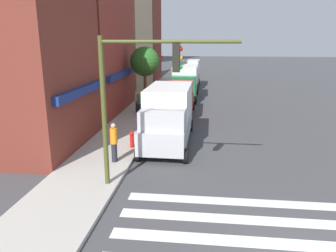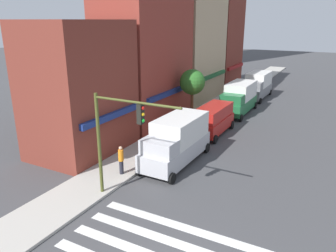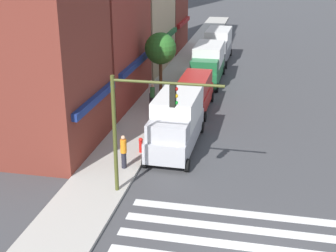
# 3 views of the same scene
# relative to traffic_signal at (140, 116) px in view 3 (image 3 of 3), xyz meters

# --- Properties ---
(sidewalk_left) EXTENTS (120.00, 3.00, 0.15)m
(sidewalk_left) POSITION_rel_traffic_signal_xyz_m (-4.15, 2.28, -3.80)
(sidewalk_left) COLOR #B2ADA3
(sidewalk_left) RESTS_ON ground_plane
(traffic_signal) EXTENTS (0.32, 4.83, 5.60)m
(traffic_signal) POSITION_rel_traffic_signal_xyz_m (0.00, 0.00, 0.00)
(traffic_signal) COLOR #474C1E
(traffic_signal) RESTS_ON ground_plane
(box_truck_silver) EXTENTS (6.23, 2.42, 3.04)m
(box_truck_silver) POSITION_rel_traffic_signal_xyz_m (5.59, -0.52, -2.29)
(box_truck_silver) COLOR #B7B7BC
(box_truck_silver) RESTS_ON ground_plane
(van_red) EXTENTS (5.01, 2.22, 2.34)m
(van_red) POSITION_rel_traffic_signal_xyz_m (12.20, -0.52, -2.59)
(van_red) COLOR #B21E19
(van_red) RESTS_ON ground_plane
(box_truck_green) EXTENTS (6.20, 2.42, 3.04)m
(box_truck_green) POSITION_rel_traffic_signal_xyz_m (19.46, -0.52, -2.29)
(box_truck_green) COLOR #1E6638
(box_truck_green) RESTS_ON ground_plane
(box_truck_grey) EXTENTS (6.24, 2.42, 3.04)m
(box_truck_grey) POSITION_rel_traffic_signal_xyz_m (27.05, -0.52, -2.29)
(box_truck_grey) COLOR slate
(box_truck_grey) RESTS_ON ground_plane
(pedestrian_orange_vest) EXTENTS (0.32, 0.32, 1.77)m
(pedestrian_orange_vest) POSITION_rel_traffic_signal_xyz_m (2.25, 1.52, -2.80)
(pedestrian_orange_vest) COLOR #23232D
(pedestrian_orange_vest) RESTS_ON sidewalk_left
(pedestrian_white_shirt) EXTENTS (0.32, 0.32, 1.77)m
(pedestrian_white_shirt) POSITION_rel_traffic_signal_xyz_m (12.36, 2.57, -2.80)
(pedestrian_white_shirt) COLOR #23232D
(pedestrian_white_shirt) RESTS_ON sidewalk_left
(pedestrian_green_top) EXTENTS (0.32, 0.32, 1.77)m
(pedestrian_green_top) POSITION_rel_traffic_signal_xyz_m (11.36, 2.22, -2.80)
(pedestrian_green_top) COLOR #23232D
(pedestrian_green_top) RESTS_ON sidewalk_left
(fire_hydrant) EXTENTS (0.24, 0.24, 0.84)m
(fire_hydrant) POSITION_rel_traffic_signal_xyz_m (4.28, 1.18, -3.26)
(fire_hydrant) COLOR red
(fire_hydrant) RESTS_ON sidewalk_left
(street_tree) EXTENTS (2.27, 2.27, 4.76)m
(street_tree) POSITION_rel_traffic_signal_xyz_m (14.16, 2.28, -0.12)
(street_tree) COLOR brown
(street_tree) RESTS_ON sidewalk_left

